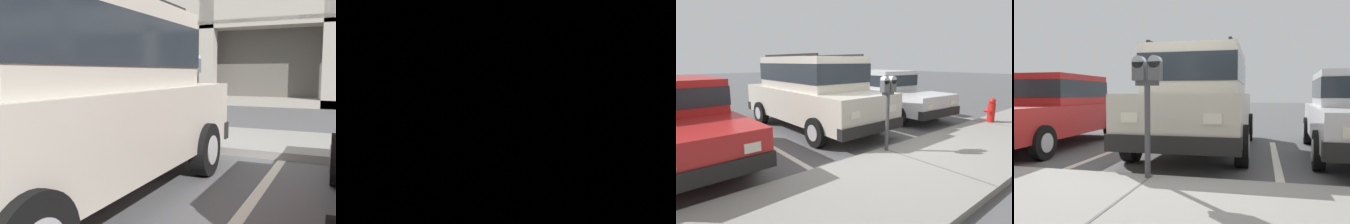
# 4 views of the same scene
# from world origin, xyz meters

# --- Properties ---
(ground_plane) EXTENTS (80.00, 80.00, 0.10)m
(ground_plane) POSITION_xyz_m (0.00, 0.00, -0.05)
(ground_plane) COLOR #565659
(sidewalk) EXTENTS (40.00, 2.20, 0.12)m
(sidewalk) POSITION_xyz_m (0.00, 1.30, 0.06)
(sidewalk) COLOR gray
(sidewalk) RESTS_ON ground_plane
(parking_stall_lines) EXTENTS (12.49, 4.80, 0.01)m
(parking_stall_lines) POSITION_xyz_m (1.55, -1.40, 0.00)
(parking_stall_lines) COLOR silver
(parking_stall_lines) RESTS_ON ground_plane
(silver_suv) EXTENTS (2.06, 4.80, 2.03)m
(silver_suv) POSITION_xyz_m (-0.10, -2.50, 1.09)
(silver_suv) COLOR beige
(silver_suv) RESTS_ON ground_plane
(dark_hatchback) EXTENTS (1.92, 4.52, 1.54)m
(dark_hatchback) POSITION_xyz_m (3.17, -2.21, 0.82)
(dark_hatchback) COLOR red
(dark_hatchback) RESTS_ON ground_plane
(parking_meter_near) EXTENTS (0.35, 0.12, 1.46)m
(parking_meter_near) POSITION_xyz_m (0.02, 0.35, 1.21)
(parking_meter_near) COLOR #47474C
(parking_meter_near) RESTS_ON sidewalk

